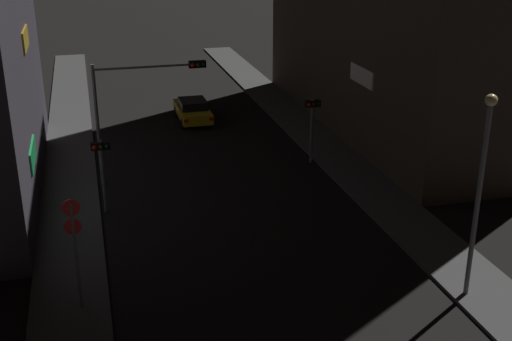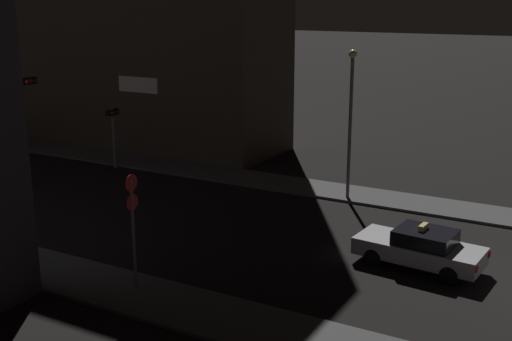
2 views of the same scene
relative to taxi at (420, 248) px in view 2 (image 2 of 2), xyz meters
name	(u,v)px [view 2 (image 2 of 2)]	position (x,y,z in m)	size (l,w,h in m)	color
sidewalk_right	(98,155)	(6.97, 21.35, -0.67)	(2.55, 58.04, 0.13)	#4C4C4C
taxi	(420,248)	(0.00, 0.00, 0.00)	(2.18, 4.59, 1.62)	#B7B7BC
traffic_light_left_kerb	(1,181)	(-5.14, 15.08, 1.64)	(0.80, 0.42, 3.28)	slate
traffic_light_right_kerb	(114,125)	(5.45, 18.63, 1.72)	(0.80, 0.42, 3.40)	slate
sign_pole_left	(133,220)	(-6.29, 7.61, 1.67)	(0.55, 0.10, 3.79)	slate
street_lamp_near_block	(351,111)	(6.21, 5.12, 3.51)	(0.38, 0.38, 6.88)	slate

